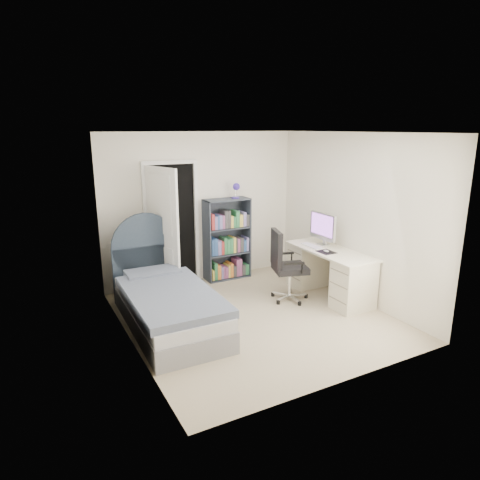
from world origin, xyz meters
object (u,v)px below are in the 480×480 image
desk (329,271)px  bookcase (227,242)px  floor_lamp (164,257)px  bed (167,302)px  office_chair (285,262)px  nightstand (142,272)px

desk → bookcase: bearing=123.9°
floor_lamp → desk: (2.15, -1.51, -0.12)m
bed → office_chair: bed is taller
bed → nightstand: bearing=89.2°
floor_lamp → bookcase: size_ratio=0.79×
bed → desk: (2.54, -0.24, 0.11)m
floor_lamp → bookcase: bearing=-0.6°
desk → office_chair: bearing=164.2°
floor_lamp → office_chair: (1.45, -1.32, 0.07)m
bookcase → desk: 1.82m
office_chair → bookcase: bearing=103.5°
bed → nightstand: (0.02, 1.25, 0.05)m
bookcase → office_chair: bookcase is taller
nightstand → floor_lamp: floor_lamp is taller
nightstand → desk: 2.93m
floor_lamp → bookcase: 1.15m
desk → office_chair: 0.75m
bookcase → nightstand: bearing=-179.6°
nightstand → desk: bearing=-30.6°
office_chair → bed: bearing=178.6°
floor_lamp → office_chair: size_ratio=1.20×
bed → bookcase: size_ratio=1.33×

